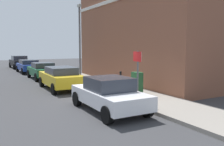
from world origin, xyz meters
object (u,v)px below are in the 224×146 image
object	(u,v)px
street_sign	(138,69)
car_white	(109,94)
car_yellow	(61,77)
bollard_near_cabinet	(121,79)
car_black	(19,62)
car_blue	(28,66)
car_green	(43,70)
utility_cabinet	(137,84)
lamppost	(80,38)

from	to	relation	value
street_sign	car_white	bearing A→B (deg)	-172.55
car_yellow	bollard_near_cabinet	size ratio (longest dim) A/B	4.01
car_white	car_black	bearing A→B (deg)	0.66
car_white	street_sign	bearing A→B (deg)	-82.33
car_black	car_blue	bearing A→B (deg)	178.56
car_yellow	car_green	size ratio (longest dim) A/B	1.06
utility_cabinet	bollard_near_cabinet	xyz separation A→B (m)	(0.10, 1.84, 0.02)
utility_cabinet	car_black	bearing A→B (deg)	97.78
car_white	utility_cabinet	distance (m)	3.21
car_blue	lamppost	xyz separation A→B (m)	(2.64, -7.35, 2.60)
car_white	street_sign	distance (m)	1.83
car_green	utility_cabinet	bearing A→B (deg)	-165.08
car_green	car_blue	bearing A→B (deg)	0.68
car_yellow	bollard_near_cabinet	world-z (taller)	car_yellow
car_white	lamppost	xyz separation A→B (m)	(2.48, 9.38, 2.59)
car_yellow	street_sign	bearing A→B (deg)	-162.31
street_sign	utility_cabinet	bearing A→B (deg)	55.25
car_white	bollard_near_cabinet	size ratio (longest dim) A/B	3.86
car_white	car_green	world-z (taller)	car_white
car_white	car_yellow	distance (m)	5.91
bollard_near_cabinet	lamppost	distance (m)	6.31
lamppost	car_black	bearing A→B (deg)	101.40
car_white	car_blue	world-z (taller)	car_white
car_white	car_black	xyz separation A→B (m)	(-0.17, 22.54, 0.05)
utility_cabinet	car_yellow	bearing A→B (deg)	124.81
car_blue	street_sign	xyz separation A→B (m)	(1.71, -16.52, 0.96)
car_green	utility_cabinet	xyz separation A→B (m)	(2.68, -9.54, -0.02)
car_green	car_blue	size ratio (longest dim) A/B	0.95
street_sign	lamppost	xyz separation A→B (m)	(0.93, 9.18, 1.64)
car_white	car_black	size ratio (longest dim) A/B	0.94
car_green	car_black	bearing A→B (deg)	0.02
car_yellow	car_white	bearing A→B (deg)	-177.47
car_green	bollard_near_cabinet	size ratio (longest dim) A/B	3.78
car_green	street_sign	size ratio (longest dim) A/B	1.71
car_yellow	utility_cabinet	world-z (taller)	car_yellow
bollard_near_cabinet	street_sign	xyz separation A→B (m)	(-1.21, -3.43, 0.96)
car_green	car_blue	world-z (taller)	car_green
lamppost	street_sign	bearing A→B (deg)	-95.76
car_yellow	utility_cabinet	distance (m)	5.00
car_blue	lamppost	world-z (taller)	lamppost
car_green	utility_cabinet	size ratio (longest dim) A/B	3.42
utility_cabinet	street_sign	size ratio (longest dim) A/B	0.50
car_yellow	lamppost	bearing A→B (deg)	-36.93
utility_cabinet	lamppost	world-z (taller)	lamppost
bollard_near_cabinet	car_blue	bearing A→B (deg)	102.55
bollard_near_cabinet	utility_cabinet	bearing A→B (deg)	-93.12
car_green	street_sign	distance (m)	11.28
car_white	street_sign	size ratio (longest dim) A/B	1.74
utility_cabinet	bollard_near_cabinet	size ratio (longest dim) A/B	1.11
street_sign	lamppost	distance (m)	9.37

